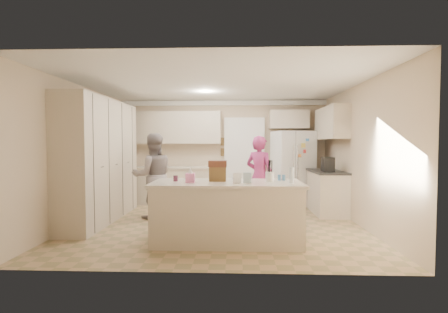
{
  "coord_description": "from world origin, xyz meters",
  "views": [
    {
      "loc": [
        0.33,
        -6.01,
        1.52
      ],
      "look_at": [
        0.1,
        0.35,
        1.25
      ],
      "focal_mm": 26.0,
      "sensor_mm": 36.0,
      "label": 1
    }
  ],
  "objects_px": {
    "utensil_crock": "(270,177)",
    "teen_boy": "(153,176)",
    "coffee_maker": "(328,164)",
    "teen_girl": "(260,176)",
    "refrigerator": "(293,168)",
    "island_base": "(227,213)",
    "dollhouse_body": "(218,174)",
    "tissue_box": "(190,178)"
  },
  "relations": [
    {
      "from": "dollhouse_body",
      "to": "utensil_crock",
      "type": "bearing_deg",
      "value": -3.58
    },
    {
      "from": "coffee_maker",
      "to": "island_base",
      "type": "height_order",
      "value": "coffee_maker"
    },
    {
      "from": "utensil_crock",
      "to": "teen_girl",
      "type": "height_order",
      "value": "teen_girl"
    },
    {
      "from": "dollhouse_body",
      "to": "teen_boy",
      "type": "height_order",
      "value": "teen_boy"
    },
    {
      "from": "island_base",
      "to": "dollhouse_body",
      "type": "relative_size",
      "value": 8.46
    },
    {
      "from": "refrigerator",
      "to": "island_base",
      "type": "relative_size",
      "value": 0.82
    },
    {
      "from": "utensil_crock",
      "to": "dollhouse_body",
      "type": "relative_size",
      "value": 0.58
    },
    {
      "from": "tissue_box",
      "to": "teen_boy",
      "type": "xyz_separation_m",
      "value": [
        -0.99,
        1.64,
        -0.14
      ]
    },
    {
      "from": "coffee_maker",
      "to": "utensil_crock",
      "type": "height_order",
      "value": "coffee_maker"
    },
    {
      "from": "island_base",
      "to": "utensil_crock",
      "type": "distance_m",
      "value": 0.86
    },
    {
      "from": "tissue_box",
      "to": "teen_girl",
      "type": "distance_m",
      "value": 2.19
    },
    {
      "from": "tissue_box",
      "to": "refrigerator",
      "type": "bearing_deg",
      "value": 56.38
    },
    {
      "from": "teen_boy",
      "to": "teen_girl",
      "type": "height_order",
      "value": "teen_boy"
    },
    {
      "from": "dollhouse_body",
      "to": "island_base",
      "type": "bearing_deg",
      "value": -33.69
    },
    {
      "from": "utensil_crock",
      "to": "teen_boy",
      "type": "height_order",
      "value": "teen_boy"
    },
    {
      "from": "utensil_crock",
      "to": "dollhouse_body",
      "type": "distance_m",
      "value": 0.8
    },
    {
      "from": "refrigerator",
      "to": "coffee_maker",
      "type": "relative_size",
      "value": 6.0
    },
    {
      "from": "refrigerator",
      "to": "tissue_box",
      "type": "relative_size",
      "value": 12.86
    },
    {
      "from": "refrigerator",
      "to": "utensil_crock",
      "type": "xyz_separation_m",
      "value": [
        -0.87,
        -2.96,
        0.1
      ]
    },
    {
      "from": "teen_boy",
      "to": "refrigerator",
      "type": "bearing_deg",
      "value": -176.96
    },
    {
      "from": "island_base",
      "to": "utensil_crock",
      "type": "height_order",
      "value": "utensil_crock"
    },
    {
      "from": "island_base",
      "to": "teen_girl",
      "type": "distance_m",
      "value": 1.89
    },
    {
      "from": "utensil_crock",
      "to": "island_base",
      "type": "bearing_deg",
      "value": -175.6
    },
    {
      "from": "refrigerator",
      "to": "teen_boy",
      "type": "relative_size",
      "value": 1.05
    },
    {
      "from": "refrigerator",
      "to": "utensil_crock",
      "type": "height_order",
      "value": "refrigerator"
    },
    {
      "from": "refrigerator",
      "to": "island_base",
      "type": "height_order",
      "value": "refrigerator"
    },
    {
      "from": "teen_girl",
      "to": "dollhouse_body",
      "type": "bearing_deg",
      "value": 97.54
    },
    {
      "from": "utensil_crock",
      "to": "teen_boy",
      "type": "relative_size",
      "value": 0.09
    },
    {
      "from": "teen_boy",
      "to": "dollhouse_body",
      "type": "bearing_deg",
      "value": 111.26
    },
    {
      "from": "utensil_crock",
      "to": "tissue_box",
      "type": "height_order",
      "value": "utensil_crock"
    },
    {
      "from": "island_base",
      "to": "teen_girl",
      "type": "height_order",
      "value": "teen_girl"
    },
    {
      "from": "coffee_maker",
      "to": "tissue_box",
      "type": "relative_size",
      "value": 2.14
    },
    {
      "from": "coffee_maker",
      "to": "utensil_crock",
      "type": "relative_size",
      "value": 2.0
    },
    {
      "from": "utensil_crock",
      "to": "tissue_box",
      "type": "relative_size",
      "value": 1.07
    },
    {
      "from": "refrigerator",
      "to": "teen_boy",
      "type": "height_order",
      "value": "refrigerator"
    },
    {
      "from": "coffee_maker",
      "to": "teen_girl",
      "type": "distance_m",
      "value": 1.46
    },
    {
      "from": "dollhouse_body",
      "to": "teen_girl",
      "type": "distance_m",
      "value": 1.82
    },
    {
      "from": "tissue_box",
      "to": "coffee_maker",
      "type": "bearing_deg",
      "value": 37.57
    },
    {
      "from": "coffee_maker",
      "to": "teen_boy",
      "type": "relative_size",
      "value": 0.18
    },
    {
      "from": "refrigerator",
      "to": "teen_girl",
      "type": "bearing_deg",
      "value": -140.89
    },
    {
      "from": "coffee_maker",
      "to": "tissue_box",
      "type": "xyz_separation_m",
      "value": [
        -2.6,
        -2.0,
        -0.07
      ]
    },
    {
      "from": "refrigerator",
      "to": "teen_girl",
      "type": "distance_m",
      "value": 1.56
    }
  ]
}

